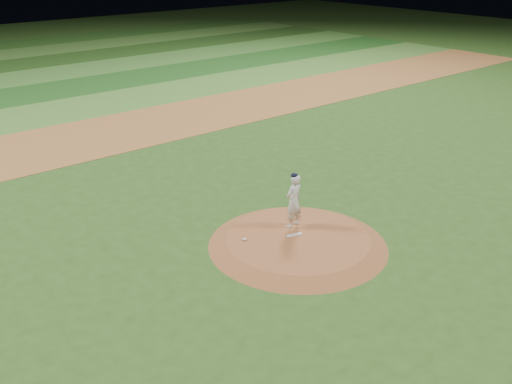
% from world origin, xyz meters
% --- Properties ---
extents(ground, '(120.00, 120.00, 0.00)m').
position_xyz_m(ground, '(0.00, 0.00, 0.00)').
color(ground, '#294E19').
rests_on(ground, ground).
extents(infield_dirt_band, '(70.00, 6.00, 0.02)m').
position_xyz_m(infield_dirt_band, '(0.00, 14.00, 0.01)').
color(infield_dirt_band, '#985F2F').
rests_on(infield_dirt_band, ground).
extents(outfield_stripe_0, '(70.00, 5.00, 0.02)m').
position_xyz_m(outfield_stripe_0, '(0.00, 19.50, 0.01)').
color(outfield_stripe_0, '#42762B').
rests_on(outfield_stripe_0, ground).
extents(outfield_stripe_1, '(70.00, 5.00, 0.02)m').
position_xyz_m(outfield_stripe_1, '(0.00, 24.50, 0.01)').
color(outfield_stripe_1, '#1C4E19').
rests_on(outfield_stripe_1, ground).
extents(pitchers_mound, '(5.50, 5.50, 0.25)m').
position_xyz_m(pitchers_mound, '(0.00, 0.00, 0.12)').
color(pitchers_mound, brown).
rests_on(pitchers_mound, ground).
extents(pitching_rubber, '(0.53, 0.27, 0.03)m').
position_xyz_m(pitching_rubber, '(0.02, 0.17, 0.26)').
color(pitching_rubber, beige).
rests_on(pitching_rubber, pitchers_mound).
extents(rosin_bag, '(0.13, 0.13, 0.07)m').
position_xyz_m(rosin_bag, '(-1.37, 0.90, 0.29)').
color(rosin_bag, silver).
rests_on(rosin_bag, pitchers_mound).
extents(pitcher_on_mound, '(0.68, 0.49, 1.81)m').
position_xyz_m(pitcher_on_mound, '(0.43, 0.67, 1.14)').
color(pitcher_on_mound, silver).
rests_on(pitcher_on_mound, pitchers_mound).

